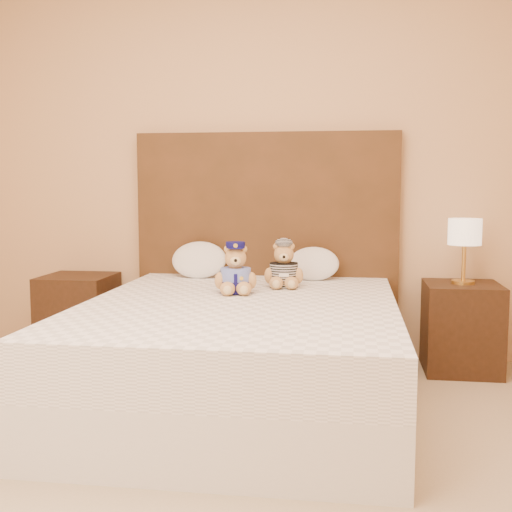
{
  "coord_description": "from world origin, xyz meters",
  "views": [
    {
      "loc": [
        0.56,
        -2.04,
        1.15
      ],
      "look_at": [
        0.04,
        1.45,
        0.76
      ],
      "focal_mm": 45.0,
      "sensor_mm": 36.0,
      "label": 1
    }
  ],
  "objects": [
    {
      "name": "room_walls",
      "position": [
        0.0,
        0.46,
        1.81
      ],
      "size": [
        4.04,
        4.52,
        2.72
      ],
      "color": "tan",
      "rests_on": "ground"
    },
    {
      "name": "bed",
      "position": [
        0.0,
        1.2,
        0.28
      ],
      "size": [
        1.6,
        2.0,
        0.55
      ],
      "color": "white",
      "rests_on": "ground"
    },
    {
      "name": "headboard",
      "position": [
        0.0,
        2.21,
        0.75
      ],
      "size": [
        1.75,
        0.08,
        1.5
      ],
      "primitive_type": "cube",
      "color": "#523118",
      "rests_on": "ground"
    },
    {
      "name": "nightstand_left",
      "position": [
        -1.25,
        2.0,
        0.28
      ],
      "size": [
        0.45,
        0.45,
        0.55
      ],
      "primitive_type": "cube",
      "color": "#351E11",
      "rests_on": "ground"
    },
    {
      "name": "nightstand_right",
      "position": [
        1.25,
        2.0,
        0.28
      ],
      "size": [
        0.45,
        0.45,
        0.55
      ],
      "primitive_type": "cube",
      "color": "#351E11",
      "rests_on": "ground"
    },
    {
      "name": "lamp",
      "position": [
        1.25,
        2.0,
        0.85
      ],
      "size": [
        0.2,
        0.2,
        0.4
      ],
      "color": "gold",
      "rests_on": "nightstand_right"
    },
    {
      "name": "teddy_police",
      "position": [
        -0.07,
        1.45,
        0.69
      ],
      "size": [
        0.28,
        0.28,
        0.28
      ],
      "primitive_type": null,
      "rotation": [
        0.0,
        0.0,
        0.18
      ],
      "color": "#BD7F49",
      "rests_on": "bed"
    },
    {
      "name": "teddy_prisoner",
      "position": [
        0.17,
        1.7,
        0.69
      ],
      "size": [
        0.26,
        0.26,
        0.27
      ],
      "primitive_type": null,
      "rotation": [
        0.0,
        0.0,
        0.11
      ],
      "color": "#BD7F49",
      "rests_on": "bed"
    },
    {
      "name": "pillow_left",
      "position": [
        -0.42,
        2.03,
        0.68
      ],
      "size": [
        0.36,
        0.23,
        0.26
      ],
      "primitive_type": "ellipsoid",
      "color": "white",
      "rests_on": "bed"
    },
    {
      "name": "pillow_right",
      "position": [
        0.33,
        2.03,
        0.66
      ],
      "size": [
        0.32,
        0.21,
        0.23
      ],
      "primitive_type": "ellipsoid",
      "color": "white",
      "rests_on": "bed"
    }
  ]
}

